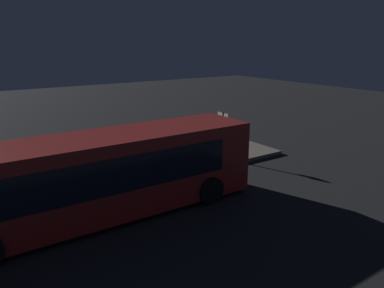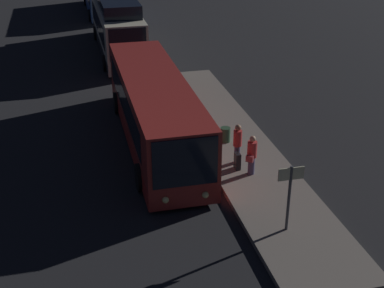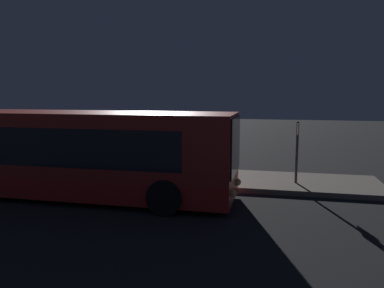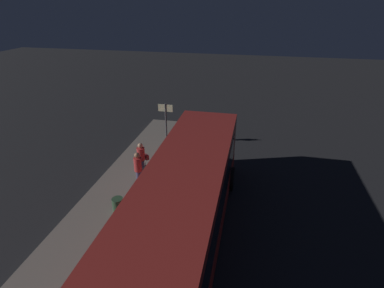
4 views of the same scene
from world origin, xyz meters
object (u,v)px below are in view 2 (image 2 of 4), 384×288
(bus_lead, at_px, (154,110))
(bus_second, at_px, (117,26))
(trash_bin, at_px, (225,135))
(suitcase, at_px, (237,161))
(passenger_waiting, at_px, (238,142))
(passenger_boarding, at_px, (252,154))
(sign_post, at_px, (290,189))

(bus_lead, height_order, bus_second, bus_second)
(bus_lead, height_order, trash_bin, bus_lead)
(suitcase, bearing_deg, trash_bin, 173.99)
(bus_second, relative_size, passenger_waiting, 7.14)
(passenger_waiting, height_order, suitcase, passenger_waiting)
(passenger_boarding, xyz_separation_m, trash_bin, (-3.05, -0.12, -0.54))
(suitcase, height_order, sign_post, sign_post)
(passenger_boarding, height_order, suitcase, passenger_boarding)
(passenger_boarding, bearing_deg, bus_second, -44.70)
(passenger_waiting, distance_m, suitcase, 0.78)
(bus_lead, xyz_separation_m, passenger_waiting, (3.23, 2.79, -0.37))
(suitcase, bearing_deg, sign_post, 3.70)
(sign_post, distance_m, trash_bin, 6.97)
(passenger_boarding, distance_m, sign_post, 3.87)
(bus_lead, distance_m, passenger_waiting, 4.28)
(bus_lead, xyz_separation_m, suitcase, (3.74, 2.64, -0.94))
(passenger_waiting, bearing_deg, suitcase, -52.34)
(passenger_boarding, distance_m, passenger_waiting, 1.07)
(passenger_boarding, xyz_separation_m, passenger_waiting, (-1.04, -0.24, 0.04))
(bus_second, bearing_deg, suitcase, 8.11)
(suitcase, bearing_deg, bus_second, -171.89)
(bus_lead, relative_size, passenger_boarding, 7.49)
(bus_second, distance_m, suitcase, 18.74)
(bus_second, xyz_separation_m, sign_post, (22.85, 2.92, -0.06))
(bus_second, bearing_deg, passenger_waiting, 8.80)
(bus_second, xyz_separation_m, suitcase, (18.51, 2.64, -1.24))
(suitcase, relative_size, trash_bin, 1.41)
(bus_second, relative_size, passenger_boarding, 7.35)
(passenger_waiting, distance_m, sign_post, 4.89)
(passenger_waiting, distance_m, trash_bin, 2.10)
(passenger_boarding, distance_m, suitcase, 0.84)
(passenger_boarding, relative_size, passenger_waiting, 0.97)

